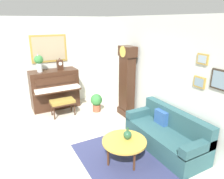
{
  "coord_description": "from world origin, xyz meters",
  "views": [
    {
      "loc": [
        4.13,
        -1.0,
        2.69
      ],
      "look_at": [
        -0.23,
        1.38,
        1.03
      ],
      "focal_mm": 33.45,
      "sensor_mm": 36.0,
      "label": 1
    }
  ],
  "objects": [
    {
      "name": "green_jug",
      "position": [
        1.09,
        1.01,
        0.53
      ],
      "size": [
        0.17,
        0.17,
        0.24
      ],
      "color": "#234C33",
      "rests_on": "coffee_table"
    },
    {
      "name": "wall_left",
      "position": [
        -2.6,
        0.01,
        1.41
      ],
      "size": [
        0.13,
        4.9,
        2.8
      ],
      "color": "silver",
      "rests_on": "ground_plane"
    },
    {
      "name": "area_rug",
      "position": [
        1.15,
        0.88,
        0.0
      ],
      "size": [
        2.1,
        1.5,
        0.01
      ],
      "primitive_type": "cube",
      "color": "navy",
      "rests_on": "ground_plane"
    },
    {
      "name": "mantel_clock",
      "position": [
        -2.23,
        0.63,
        1.39
      ],
      "size": [
        0.13,
        0.18,
        0.38
      ],
      "color": "#3D2316",
      "rests_on": "piano"
    },
    {
      "name": "potted_plant",
      "position": [
        -1.31,
        1.42,
        0.32
      ],
      "size": [
        0.36,
        0.36,
        0.56
      ],
      "color": "#935138",
      "rests_on": "ground_plane"
    },
    {
      "name": "ground_plane",
      "position": [
        0.0,
        0.0,
        -0.05
      ],
      "size": [
        6.4,
        6.0,
        0.1
      ],
      "primitive_type": "cube",
      "color": "beige"
    },
    {
      "name": "couch",
      "position": [
        1.18,
        1.97,
        0.31
      ],
      "size": [
        1.9,
        0.8,
        0.84
      ],
      "color": "#2D565B",
      "rests_on": "ground_plane"
    },
    {
      "name": "wall_back",
      "position": [
        0.01,
        2.4,
        1.4
      ],
      "size": [
        5.3,
        0.13,
        2.8
      ],
      "color": "silver",
      "rests_on": "ground_plane"
    },
    {
      "name": "grandfather_clock",
      "position": [
        -0.69,
        2.11,
        0.96
      ],
      "size": [
        0.52,
        0.34,
        2.03
      ],
      "color": "#3D2316",
      "rests_on": "ground_plane"
    },
    {
      "name": "piano",
      "position": [
        -2.23,
        0.4,
        0.62
      ],
      "size": [
        0.87,
        1.44,
        1.22
      ],
      "color": "#3D2316",
      "rests_on": "ground_plane"
    },
    {
      "name": "piano_bench",
      "position": [
        -1.52,
        0.43,
        0.41
      ],
      "size": [
        0.42,
        0.7,
        0.48
      ],
      "color": "#3D2316",
      "rests_on": "ground_plane"
    },
    {
      "name": "coffee_table",
      "position": [
        1.12,
        0.92,
        0.41
      ],
      "size": [
        0.88,
        0.88,
        0.44
      ],
      "color": "gold",
      "rests_on": "ground_plane"
    },
    {
      "name": "flower_vase",
      "position": [
        -2.23,
        0.01,
        1.53
      ],
      "size": [
        0.26,
        0.26,
        0.58
      ],
      "color": "silver",
      "rests_on": "piano"
    }
  ]
}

